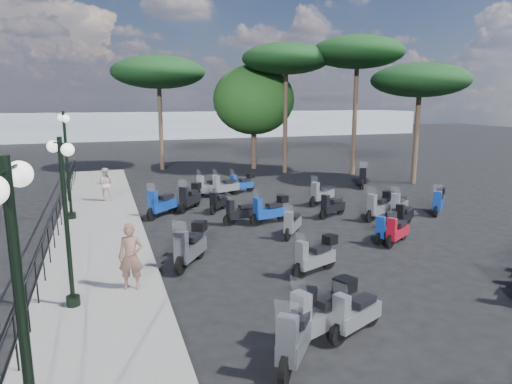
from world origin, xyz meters
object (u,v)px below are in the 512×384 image
object	(u,v)px
pedestrian_far	(105,184)
pine_1	(357,53)
scooter_11	(225,187)
scooter_16	(332,207)
scooter_4	(218,202)
pine_3	(420,81)
lamp_post_1	(66,212)
scooter_27	(399,206)
scooter_31	(209,187)
scooter_14	(397,232)
pine_0	(286,59)
scooter_28	(438,202)
scooter_9	(270,211)
scooter_8	(315,257)
broadleaf_tree	(254,100)
scooter_0	(296,333)
scooter_7	(322,314)
lamp_post_2	(67,159)
scooter_5	(162,205)
scooter_3	(241,213)
scooter_23	(322,194)
scooter_22	(379,206)
scooter_2	(191,247)
scooter_10	(190,198)
scooter_29	(362,178)
scooter_1	(355,315)
scooter_20	(385,229)
scooter_21	(404,216)
woman	(131,257)
scooter_15	(292,224)
pine_2	(158,72)
lamp_post_0	(23,324)

from	to	relation	value
pedestrian_far	pine_1	xyz separation A→B (m)	(14.87, 3.73, 6.48)
scooter_11	scooter_16	world-z (taller)	scooter_11
scooter_4	pine_1	bearing A→B (deg)	-107.52
scooter_11	pine_3	distance (m)	12.07
lamp_post_1	scooter_27	distance (m)	12.97
scooter_31	pine_3	world-z (taller)	pine_3
scooter_14	pine_0	distance (m)	16.47
pedestrian_far	scooter_28	xyz separation A→B (m)	(12.95, -6.35, -0.40)
pedestrian_far	pine_0	distance (m)	13.87
scooter_9	scooter_11	xyz separation A→B (m)	(-0.33, 5.34, -0.03)
scooter_8	broadleaf_tree	xyz separation A→B (m)	(4.49, 18.69, 4.10)
scooter_8	pine_0	size ratio (longest dim) A/B	0.19
scooter_0	scooter_7	bearing A→B (deg)	-107.22
lamp_post_1	lamp_post_2	size ratio (longest dim) A/B	0.92
scooter_16	scooter_5	bearing A→B (deg)	45.41
scooter_3	scooter_23	xyz separation A→B (m)	(4.35, 1.90, 0.04)
scooter_22	scooter_2	bearing A→B (deg)	83.43
scooter_7	scooter_16	bearing A→B (deg)	-51.38
scooter_4	scooter_14	distance (m)	7.55
scooter_8	scooter_10	xyz separation A→B (m)	(-1.83, 8.31, 0.04)
scooter_4	pine_3	bearing A→B (deg)	-127.20
lamp_post_2	scooter_14	world-z (taller)	lamp_post_2
lamp_post_1	scooter_4	size ratio (longest dim) A/B	3.11
scooter_10	scooter_16	world-z (taller)	scooter_10
scooter_3	scooter_29	bearing A→B (deg)	-73.05
scooter_1	scooter_20	world-z (taller)	scooter_1
lamp_post_1	scooter_31	size ratio (longest dim) A/B	2.25
pedestrian_far	scooter_27	distance (m)	12.74
broadleaf_tree	scooter_11	bearing A→B (deg)	-117.20
scooter_9	scooter_21	xyz separation A→B (m)	(4.55, -1.99, -0.10)
woman	pine_3	xyz separation A→B (m)	(15.97, 10.28, 4.67)
scooter_2	scooter_28	size ratio (longest dim) A/B	1.25
scooter_21	scooter_31	bearing A→B (deg)	2.85
scooter_15	pine_3	bearing A→B (deg)	-106.63
pine_0	pine_2	bearing A→B (deg)	151.86
pedestrian_far	pine_0	xyz separation A→B (m)	(11.05, 5.67, 6.16)
scooter_7	scooter_31	bearing A→B (deg)	-26.16
scooter_1	scooter_14	size ratio (longest dim) A/B	1.11
lamp_post_0	scooter_10	bearing A→B (deg)	78.29
lamp_post_2	scooter_20	size ratio (longest dim) A/B	3.13
lamp_post_2	scooter_7	distance (m)	12.27
scooter_22	broadleaf_tree	xyz separation A→B (m)	(-0.42, 14.33, 4.07)
lamp_post_0	scooter_3	distance (m)	12.76
scooter_23	lamp_post_1	bearing A→B (deg)	99.86
scooter_14	scooter_31	world-z (taller)	scooter_31
pedestrian_far	pine_0	world-z (taller)	pine_0
scooter_27	scooter_15	bearing A→B (deg)	64.25
scooter_14	pine_3	size ratio (longest dim) A/B	0.21
scooter_16	scooter_29	size ratio (longest dim) A/B	0.91
scooter_11	scooter_21	size ratio (longest dim) A/B	1.30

